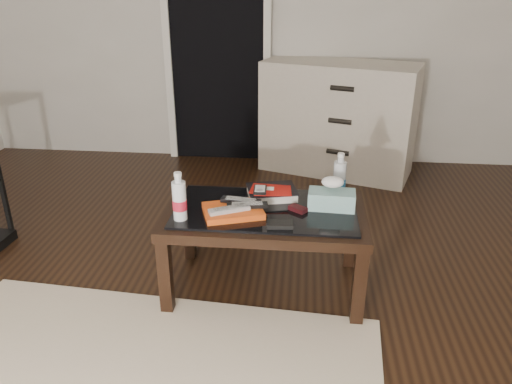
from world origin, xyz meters
TOP-DOWN VIEW (x-y plane):
  - ground at (0.00, 0.00)m, footprint 5.00×5.00m
  - doorway at (-0.40, 2.47)m, footprint 0.90×0.08m
  - coffee_table at (0.17, 0.47)m, footprint 1.00×0.60m
  - dresser at (0.62, 2.23)m, footprint 1.30×0.85m
  - magazines at (0.02, 0.39)m, footprint 0.33×0.29m
  - remote_silver at (0.01, 0.35)m, footprint 0.20×0.13m
  - remote_black_front at (0.09, 0.41)m, footprint 0.21×0.08m
  - remote_black_back at (0.05, 0.46)m, footprint 0.21×0.08m
  - textbook at (0.19, 0.61)m, footprint 0.29×0.25m
  - dvd_mailers at (0.18, 0.60)m, footprint 0.20×0.15m
  - ipod at (0.14, 0.56)m, footprint 0.07×0.11m
  - flip_phone at (0.33, 0.45)m, footprint 0.10×0.09m
  - wallet at (0.25, 0.28)m, footprint 0.13×0.08m
  - water_bottle_left at (-0.22, 0.31)m, footprint 0.08×0.08m
  - water_bottle_right at (0.54, 0.65)m, footprint 0.08×0.08m
  - tissue_box at (0.50, 0.51)m, footprint 0.24×0.13m

SIDE VIEW (x-z plane):
  - ground at x=0.00m, z-range 0.00..0.00m
  - coffee_table at x=0.17m, z-range 0.17..0.63m
  - dresser at x=0.62m, z-range 0.00..0.90m
  - wallet at x=0.25m, z-range 0.46..0.48m
  - flip_phone at x=0.33m, z-range 0.46..0.48m
  - magazines at x=0.02m, z-range 0.46..0.49m
  - textbook at x=0.19m, z-range 0.46..0.51m
  - remote_silver at x=0.01m, z-range 0.49..0.51m
  - remote_black_front at x=0.09m, z-range 0.49..0.51m
  - remote_black_back at x=0.05m, z-range 0.49..0.51m
  - tissue_box at x=0.50m, z-range 0.46..0.55m
  - dvd_mailers at x=0.18m, z-range 0.51..0.51m
  - ipod at x=0.14m, z-range 0.51..0.53m
  - water_bottle_left at x=-0.22m, z-range 0.46..0.70m
  - water_bottle_right at x=0.54m, z-range 0.46..0.70m
  - doorway at x=-0.40m, z-range -0.01..2.06m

